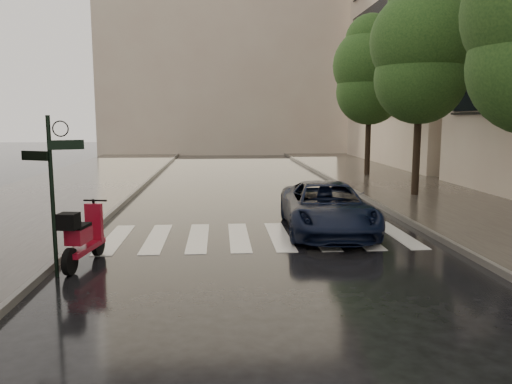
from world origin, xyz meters
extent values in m
plane|color=black|center=(0.00, 0.00, 0.00)|extent=(120.00, 120.00, 0.00)
cube|color=#38332D|center=(-4.50, 12.00, 0.06)|extent=(6.00, 60.00, 0.12)
cube|color=#38332D|center=(10.25, 12.00, 0.06)|extent=(5.50, 60.00, 0.12)
cube|color=#595651|center=(-1.45, 12.00, 0.07)|extent=(0.12, 60.00, 0.16)
cube|color=#595651|center=(7.45, 12.00, 0.07)|extent=(0.12, 60.00, 0.16)
cube|color=silver|center=(-0.70, 6.00, 0.01)|extent=(0.50, 3.20, 0.01)
cube|color=silver|center=(0.35, 6.00, 0.01)|extent=(0.50, 3.20, 0.01)
cube|color=silver|center=(1.40, 6.00, 0.01)|extent=(0.50, 3.20, 0.01)
cube|color=silver|center=(2.45, 6.00, 0.01)|extent=(0.50, 3.20, 0.01)
cube|color=silver|center=(3.50, 6.00, 0.01)|extent=(0.50, 3.20, 0.01)
cube|color=silver|center=(4.55, 6.00, 0.01)|extent=(0.50, 3.20, 0.01)
cube|color=silver|center=(5.60, 6.00, 0.01)|extent=(0.50, 3.20, 0.01)
cube|color=silver|center=(6.65, 6.00, 0.01)|extent=(0.50, 3.20, 0.01)
cylinder|color=black|center=(-1.20, 3.00, 1.55)|extent=(0.08, 0.08, 3.10)
cube|color=black|center=(-0.90, 3.00, 2.55)|extent=(0.62, 0.26, 0.18)
cube|color=black|center=(-1.48, 3.00, 2.35)|extent=(0.56, 0.29, 0.18)
cube|color=#BCA48F|center=(16.50, 26.00, 9.25)|extent=(8.00, 16.00, 18.50)
cube|color=#BCA48F|center=(3.00, 38.00, 10.00)|extent=(22.00, 6.00, 20.00)
cylinder|color=black|center=(9.50, 12.00, 2.36)|extent=(0.28, 0.28, 4.48)
sphere|color=#163814|center=(9.50, 12.00, 4.52)|extent=(3.40, 3.40, 3.40)
sphere|color=#163814|center=(9.50, 12.00, 5.88)|extent=(3.80, 3.80, 3.80)
sphere|color=#163814|center=(9.50, 12.00, 7.16)|extent=(2.60, 2.60, 2.60)
cylinder|color=black|center=(9.70, 19.00, 2.30)|extent=(0.28, 0.28, 4.37)
sphere|color=#163814|center=(9.70, 19.00, 4.41)|extent=(3.40, 3.40, 3.40)
sphere|color=#163814|center=(9.70, 19.00, 5.74)|extent=(3.80, 3.80, 3.80)
sphere|color=#163814|center=(9.70, 19.00, 6.98)|extent=(2.60, 2.60, 2.60)
cylinder|color=black|center=(-0.97, 3.09, 0.27)|extent=(0.19, 0.55, 0.54)
cylinder|color=black|center=(-0.75, 4.48, 0.27)|extent=(0.19, 0.55, 0.54)
cube|color=maroon|center=(-0.86, 3.81, 0.36)|extent=(0.53, 1.49, 0.11)
cube|color=maroon|center=(-0.90, 3.53, 0.70)|extent=(0.43, 0.66, 0.31)
cube|color=maroon|center=(-0.78, 4.31, 0.79)|extent=(0.38, 0.19, 0.84)
cylinder|color=black|center=(-0.76, 4.42, 1.26)|extent=(0.52, 0.12, 0.04)
cube|color=black|center=(-0.96, 3.12, 1.07)|extent=(0.41, 0.39, 0.31)
imported|color=black|center=(4.84, 6.45, 0.67)|extent=(2.46, 4.91, 1.33)
camera|label=1|loc=(1.96, -6.58, 3.04)|focal=35.00mm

